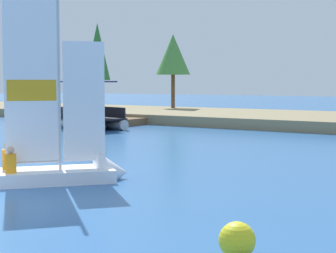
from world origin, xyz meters
TOP-DOWN VIEW (x-y plane):
  - shore_bank at (0.00, 27.14)m, footprint 80.00×11.16m
  - shoreline_tree_left at (-20.46, 27.93)m, footprint 2.13×2.13m
  - shoreline_tree_midleft at (-14.55, 30.54)m, footprint 2.83×2.83m
  - wooden_dock at (-11.58, 19.91)m, footprint 1.86×4.31m
  - sailboat at (-0.27, 3.85)m, footprint 3.69×4.02m
  - pontoon_boat at (-12.07, 17.15)m, footprint 6.03×3.53m
  - channel_buoy at (6.58, 0.35)m, footprint 0.58×0.58m

SIDE VIEW (x-z plane):
  - wooden_dock at x=-11.58m, z-range 0.00..0.44m
  - channel_buoy at x=6.58m, z-range 0.00..0.58m
  - shore_bank at x=0.00m, z-range 0.00..0.65m
  - sailboat at x=-0.27m, z-range -2.89..3.76m
  - pontoon_boat at x=-12.07m, z-range -0.75..2.09m
  - shoreline_tree_midleft at x=-14.55m, z-range 2.00..8.06m
  - shoreline_tree_left at x=-20.46m, z-range 1.76..8.85m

